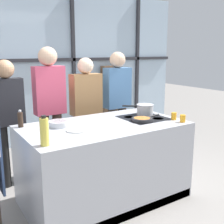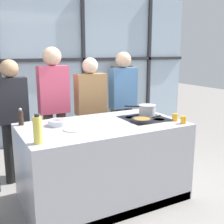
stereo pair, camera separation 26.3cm
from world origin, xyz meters
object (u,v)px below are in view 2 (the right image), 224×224
at_px(spectator_far_right, 123,99).
at_px(juice_glass_far, 175,117).
at_px(white_plate, 74,129).
at_px(juice_glass_near, 183,120).
at_px(oil_bottle, 38,130).
at_px(saucepan, 147,110).
at_px(pepper_grinder, 21,117).
at_px(spectator_center_left, 54,102).
at_px(mixing_bowl, 58,122).
at_px(spectator_far_left, 13,113).
at_px(spectator_center_right, 91,107).
at_px(frying_pan, 142,120).

bearing_deg(spectator_far_right, juice_glass_far, 89.54).
xyz_separation_m(white_plate, juice_glass_near, (1.17, -0.34, 0.04)).
bearing_deg(oil_bottle, saucepan, 17.30).
height_order(spectator_far_right, white_plate, spectator_far_right).
height_order(pepper_grinder, juice_glass_far, pepper_grinder).
xyz_separation_m(spectator_center_left, mixing_bowl, (-0.19, -0.76, -0.08)).
xyz_separation_m(spectator_far_left, white_plate, (0.45, -1.01, -0.01)).
height_order(pepper_grinder, juice_glass_near, pepper_grinder).
bearing_deg(mixing_bowl, spectator_center_right, 46.23).
distance_m(spectator_far_right, saucepan, 0.82).
xyz_separation_m(spectator_far_left, spectator_far_right, (1.62, 0.00, 0.05)).
xyz_separation_m(mixing_bowl, juice_glass_far, (1.26, -0.45, 0.01)).
height_order(spectator_center_left, spectator_far_right, spectator_center_left).
height_order(spectator_center_right, oil_bottle, spectator_center_right).
bearing_deg(pepper_grinder, juice_glass_far, -21.97).
relative_size(spectator_center_left, spectator_center_right, 1.09).
height_order(mixing_bowl, juice_glass_far, juice_glass_far).
bearing_deg(spectator_far_left, white_plate, 114.00).
xyz_separation_m(mixing_bowl, pepper_grinder, (-0.35, 0.20, 0.05)).
distance_m(white_plate, mixing_bowl, 0.27).
bearing_deg(white_plate, mixing_bowl, 111.03).
bearing_deg(spectator_center_right, saucepan, 116.98).
distance_m(mixing_bowl, pepper_grinder, 0.41).
bearing_deg(spectator_center_left, juice_glass_near, 128.48).
height_order(white_plate, juice_glass_near, juice_glass_near).
xyz_separation_m(frying_pan, pepper_grinder, (-1.26, 0.51, 0.06)).
relative_size(spectator_center_left, mixing_bowl, 7.92).
distance_m(spectator_far_right, mixing_bowl, 1.48).
bearing_deg(frying_pan, pepper_grinder, 158.11).
relative_size(white_plate, mixing_bowl, 1.07).
bearing_deg(spectator_far_right, juice_glass_near, 89.59).
relative_size(spectator_center_left, saucepan, 5.11).
height_order(spectator_far_right, frying_pan, spectator_far_right).
height_order(spectator_far_right, oil_bottle, spectator_far_right).
xyz_separation_m(juice_glass_near, juice_glass_far, (0.00, 0.14, 0.00)).
relative_size(spectator_center_left, frying_pan, 4.03).
relative_size(spectator_center_left, spectator_far_right, 1.04).
bearing_deg(mixing_bowl, oil_bottle, -123.66).
bearing_deg(spectator_center_left, spectator_far_right, -180.00).
height_order(frying_pan, mixing_bowl, mixing_bowl).
xyz_separation_m(spectator_center_left, pepper_grinder, (-0.54, -0.56, -0.03)).
distance_m(pepper_grinder, juice_glass_near, 1.80).
relative_size(spectator_far_left, spectator_center_right, 0.99).
bearing_deg(spectator_center_right, spectator_center_left, 0.00).
distance_m(oil_bottle, juice_glass_near, 1.61).
bearing_deg(pepper_grinder, mixing_bowl, -29.73).
bearing_deg(mixing_bowl, juice_glass_near, -25.05).
bearing_deg(frying_pan, spectator_center_right, 99.31).
bearing_deg(mixing_bowl, frying_pan, -18.54).
bearing_deg(saucepan, juice_glass_near, -77.67).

